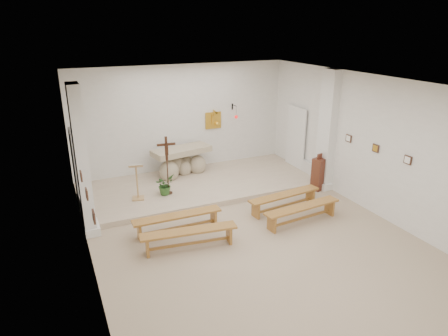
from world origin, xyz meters
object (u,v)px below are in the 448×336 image
lectern (137,181)px  bench_right_second (302,210)px  donation_pedestal (318,174)px  bench_left_front (178,219)px  altar (181,163)px  crucifix_stand (167,161)px  bench_right_front (284,198)px  bench_left_second (189,235)px

lectern → bench_right_second: bearing=-25.4°
donation_pedestal → bench_left_front: bearing=171.8°
altar → crucifix_stand: bearing=-134.5°
altar → bench_right_second: size_ratio=0.91×
donation_pedestal → crucifix_stand: bearing=146.6°
bench_right_front → bench_right_second: bearing=-96.3°
donation_pedestal → bench_left_front: (-4.57, -0.75, -0.16)m
altar → bench_right_front: 3.69m
lectern → bench_left_front: bearing=-62.4°
crucifix_stand → bench_left_front: bearing=-93.5°
bench_right_front → bench_left_second: 3.06m
bench_right_front → donation_pedestal: bearing=18.4°
donation_pedestal → bench_left_second: bearing=-178.6°
donation_pedestal → bench_left_front: 4.64m
donation_pedestal → bench_left_front: size_ratio=0.53×
bench_left_front → bench_right_front: same height
bench_left_front → bench_right_second: 3.06m
bench_right_front → bench_left_second: (-2.95, -0.81, 0.00)m
bench_right_second → bench_right_front: bearing=84.9°
crucifix_stand → bench_right_second: 3.86m
bench_right_front → bench_right_second: size_ratio=1.00×
donation_pedestal → altar: bearing=126.2°
crucifix_stand → donation_pedestal: (4.21, -1.20, -0.62)m
lectern → bench_right_front: 3.96m
lectern → crucifix_stand: (0.87, 0.03, 0.44)m
crucifix_stand → bench_left_front: size_ratio=0.78×
donation_pedestal → lectern: bearing=149.5°
lectern → bench_right_second: 4.42m
altar → lectern: bearing=-154.0°
altar → bench_left_second: altar is taller
crucifix_stand → bench_right_second: bearing=-39.8°
lectern → bench_right_front: size_ratio=0.49×
donation_pedestal → bench_right_second: 2.26m
bench_right_front → bench_left_second: size_ratio=1.00×
lectern → donation_pedestal: lectern is taller
donation_pedestal → bench_right_second: bearing=-153.7°
altar → bench_right_second: bearing=-78.5°
donation_pedestal → bench_right_second: donation_pedestal is taller
bench_right_front → crucifix_stand: bearing=136.7°
altar → donation_pedestal: 4.21m
crucifix_stand → altar: bearing=64.5°
altar → donation_pedestal: (3.39, -2.50, -0.02)m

